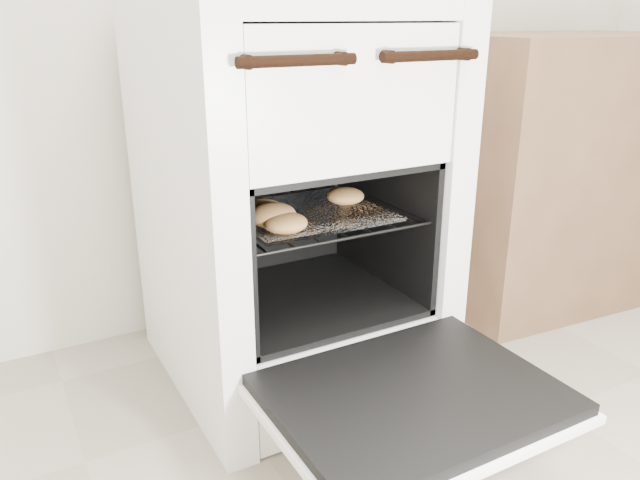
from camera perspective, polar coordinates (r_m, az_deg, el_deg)
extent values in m
cube|color=white|center=(1.50, -2.95, 3.96)|extent=(0.60, 0.64, 0.91)
cylinder|color=black|center=(1.08, -2.01, 16.07)|extent=(0.22, 0.02, 0.02)
cylinder|color=black|center=(1.23, 10.11, 16.25)|extent=(0.22, 0.02, 0.02)
cube|color=black|center=(1.20, 8.55, -13.80)|extent=(0.52, 0.40, 0.02)
cube|color=white|center=(1.21, 8.51, -14.51)|extent=(0.54, 0.42, 0.02)
cylinder|color=black|center=(1.35, -9.59, 1.16)|extent=(0.01, 0.42, 0.01)
cylinder|color=black|center=(1.54, 5.55, 3.63)|extent=(0.01, 0.42, 0.01)
cylinder|color=black|center=(1.27, 2.60, 0.16)|extent=(0.43, 0.01, 0.01)
cylinder|color=black|center=(1.61, -4.82, 4.34)|extent=(0.43, 0.01, 0.01)
cylinder|color=black|center=(1.37, -8.22, 1.39)|extent=(0.01, 0.40, 0.01)
cylinder|color=black|center=(1.39, -5.92, 1.78)|extent=(0.01, 0.40, 0.01)
cylinder|color=black|center=(1.41, -3.69, 2.14)|extent=(0.01, 0.40, 0.01)
cylinder|color=black|center=(1.43, -1.54, 2.50)|extent=(0.01, 0.40, 0.01)
cylinder|color=black|center=(1.46, 0.54, 2.83)|extent=(0.01, 0.40, 0.01)
cylinder|color=black|center=(1.49, 2.54, 3.15)|extent=(0.01, 0.40, 0.01)
cylinder|color=black|center=(1.52, 4.47, 3.46)|extent=(0.01, 0.40, 0.01)
cube|color=white|center=(1.42, -1.17, 2.52)|extent=(0.34, 0.30, 0.01)
ellipsoid|color=tan|center=(1.27, -3.21, 1.58)|extent=(0.11, 0.11, 0.04)
ellipsoid|color=tan|center=(1.37, -5.30, 2.85)|extent=(0.09, 0.09, 0.04)
ellipsoid|color=tan|center=(1.47, 2.32, 4.06)|extent=(0.13, 0.13, 0.04)
ellipsoid|color=tan|center=(1.31, -4.35, 2.29)|extent=(0.14, 0.14, 0.05)
cube|color=brown|center=(2.15, 20.66, 6.23)|extent=(0.85, 0.60, 0.82)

